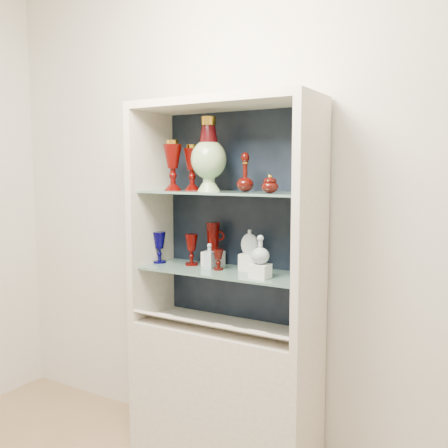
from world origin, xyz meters
The scene contains 30 objects.
wall_back centered at (0.00, 1.75, 1.40)m, with size 3.50×0.02×2.80m, color white.
cabinet_base centered at (0.00, 1.53, 0.38)m, with size 1.00×0.40×0.75m, color #BEB5A2.
cabinet_back_panel centered at (0.00, 1.72, 1.32)m, with size 0.98×0.02×1.15m, color black.
cabinet_side_left centered at (-0.48, 1.53, 1.32)m, with size 0.04×0.40×1.15m, color #BEB5A2.
cabinet_side_right centered at (0.48, 1.53, 1.32)m, with size 0.04×0.40×1.15m, color #BEB5A2.
cabinet_top_cap centered at (0.00, 1.53, 1.92)m, with size 1.00×0.40×0.04m, color #BEB5A2.
shelf_lower centered at (0.00, 1.55, 1.04)m, with size 0.92×0.34×0.01m, color slate.
shelf_upper centered at (0.00, 1.55, 1.46)m, with size 0.92×0.34×0.01m, color slate.
label_ledge centered at (0.00, 1.42, 0.78)m, with size 0.92×0.18×0.01m, color #BEB5A2.
label_card_0 centered at (0.08, 1.42, 0.80)m, with size 0.10×0.07×0.00m, color white.
label_card_1 centered at (-0.29, 1.42, 0.80)m, with size 0.10×0.07×0.00m, color white.
label_card_2 centered at (0.27, 1.42, 0.80)m, with size 0.10×0.07×0.00m, color white.
pedestal_lamp_left centered at (-0.31, 1.51, 1.61)m, with size 0.10×0.10×0.27m, color #490603, non-canonical shape.
pedestal_lamp_right centered at (-0.24, 1.59, 1.59)m, with size 0.10×0.10×0.25m, color #490603, non-canonical shape.
enamel_urn centered at (-0.10, 1.54, 1.66)m, with size 0.19×0.19×0.39m, color #094623, non-canonical shape.
ruby_decanter_a centered at (0.11, 1.56, 1.58)m, with size 0.09×0.09×0.23m, color #400A06, non-canonical shape.
ruby_decanter_b centered at (0.43, 1.61, 1.57)m, with size 0.08×0.08×0.19m, color #400A06, non-canonical shape.
lidded_bowl centered at (0.29, 1.48, 1.52)m, with size 0.08×0.08×0.09m, color #400A06, non-canonical shape.
cobalt_goblet centered at (-0.44, 1.55, 1.14)m, with size 0.08×0.08×0.18m, color #03003B, non-canonical shape.
ruby_goblet_tall centered at (-0.24, 1.58, 1.14)m, with size 0.07×0.07×0.18m, color #490603, non-canonical shape.
ruby_goblet_small centered at (-0.04, 1.54, 1.11)m, with size 0.06×0.06×0.11m, color #400A06, non-canonical shape.
riser_ruby_pitcher centered at (-0.13, 1.63, 1.09)m, with size 0.10×0.10×0.08m, color silver.
ruby_pitcher centered at (-0.13, 1.63, 1.21)m, with size 0.12×0.08×0.16m, color #490603, non-canonical shape.
clear_square_bottle centered at (-0.10, 1.54, 1.12)m, with size 0.05×0.05×0.14m, color #93A2AB, non-canonical shape.
riser_flat_flask centered at (0.11, 1.61, 1.09)m, with size 0.09×0.09×0.09m, color silver.
flat_flask centered at (0.11, 1.61, 1.21)m, with size 0.09×0.04×0.13m, color #A8B6BC, non-canonical shape.
riser_clear_round_decanter centered at (0.24, 1.47, 1.08)m, with size 0.09×0.09×0.07m, color silver.
clear_round_decanter centered at (0.24, 1.47, 1.19)m, with size 0.09×0.09×0.14m, color #93A2AB, non-canonical shape.
riser_cameo_medallion centered at (0.43, 1.57, 1.10)m, with size 0.08×0.08×0.10m, color silver.
cameo_medallion centered at (0.43, 1.57, 1.21)m, with size 0.11×0.04×0.13m, color black, non-canonical shape.
Camera 1 is at (1.31, -0.71, 1.58)m, focal length 40.00 mm.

